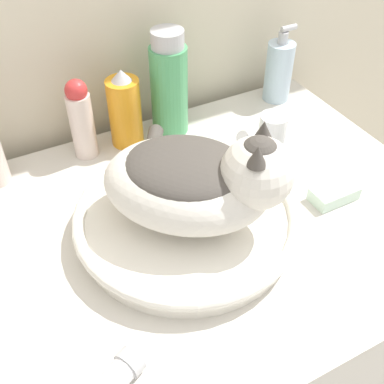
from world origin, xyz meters
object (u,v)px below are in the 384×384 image
at_px(mouthwash_bottle, 169,85).
at_px(spray_bottle_trigger, 125,111).
at_px(deodorant_stick, 81,119).
at_px(soap_pump_bottle, 279,71).
at_px(faucet, 269,140).
at_px(soap_bar, 334,194).
at_px(cat, 198,178).

xyz_separation_m(mouthwash_bottle, spray_bottle_trigger, (-0.10, 0.00, -0.03)).
xyz_separation_m(deodorant_stick, spray_bottle_trigger, (0.09, 0.00, -0.01)).
relative_size(mouthwash_bottle, soap_pump_bottle, 1.27).
distance_m(faucet, spray_bottle_trigger, 0.28).
height_order(faucet, deodorant_stick, deodorant_stick).
distance_m(faucet, soap_bar, 0.15).
bearing_deg(spray_bottle_trigger, soap_pump_bottle, 0.00).
distance_m(soap_pump_bottle, soap_bar, 0.35).
bearing_deg(mouthwash_bottle, deodorant_stick, 180.00).
xyz_separation_m(soap_pump_bottle, soap_bar, (-0.11, -0.33, -0.06)).
height_order(mouthwash_bottle, soap_bar, mouthwash_bottle).
relative_size(soap_pump_bottle, soap_bar, 2.05).
bearing_deg(soap_pump_bottle, spray_bottle_trigger, -180.00).
bearing_deg(cat, mouthwash_bottle, 114.52).
relative_size(cat, spray_bottle_trigger, 2.30).
height_order(cat, mouthwash_bottle, mouthwash_bottle).
xyz_separation_m(cat, faucet, (0.19, 0.08, -0.05)).
relative_size(cat, soap_bar, 4.47).
bearing_deg(faucet, cat, 3.85).
relative_size(faucet, spray_bottle_trigger, 0.78).
distance_m(spray_bottle_trigger, soap_bar, 0.42).
height_order(cat, deodorant_stick, cat).
bearing_deg(cat, spray_bottle_trigger, 133.33).
relative_size(deodorant_stick, soap_pump_bottle, 0.96).
height_order(spray_bottle_trigger, soap_bar, spray_bottle_trigger).
xyz_separation_m(soap_pump_bottle, spray_bottle_trigger, (-0.36, -0.00, 0.00)).
bearing_deg(mouthwash_bottle, soap_pump_bottle, 0.00).
bearing_deg(cat, soap_bar, 31.61).
bearing_deg(soap_pump_bottle, soap_bar, -108.12).
distance_m(faucet, deodorant_stick, 0.35).
bearing_deg(faucet, soap_pump_bottle, -149.10).
distance_m(mouthwash_bottle, spray_bottle_trigger, 0.10).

